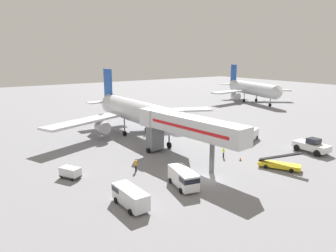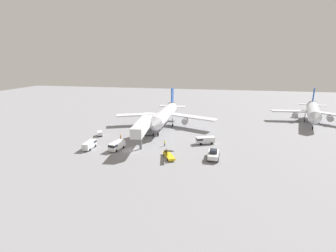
% 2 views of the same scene
% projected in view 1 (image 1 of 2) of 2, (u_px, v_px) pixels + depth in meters
% --- Properties ---
extents(ground_plane, '(300.00, 300.00, 0.00)m').
position_uv_depth(ground_plane, '(205.00, 179.00, 41.44)').
color(ground_plane, gray).
extents(airplane_at_gate, '(38.49, 34.99, 12.96)m').
position_uv_depth(airplane_at_gate, '(136.00, 112.00, 63.47)').
color(airplane_at_gate, silver).
rests_on(airplane_at_gate, ground).
extents(jet_bridge, '(5.17, 20.59, 7.36)m').
position_uv_depth(jet_bridge, '(183.00, 127.00, 47.01)').
color(jet_bridge, silver).
rests_on(jet_bridge, ground).
extents(pushback_tug, '(3.01, 5.83, 2.52)m').
position_uv_depth(pushback_tug, '(312.00, 146.00, 52.47)').
color(pushback_tug, white).
rests_on(pushback_tug, ground).
extents(belt_loader_truck, '(4.19, 5.92, 2.90)m').
position_uv_depth(belt_loader_truck, '(279.00, 164.00, 44.98)').
color(belt_loader_truck, yellow).
rests_on(belt_loader_truck, ground).
extents(service_van_rear_left, '(3.15, 5.57, 2.25)m').
position_uv_depth(service_van_rear_left, '(184.00, 178.00, 38.52)').
color(service_van_rear_left, white).
rests_on(service_van_rear_left, ground).
extents(service_van_mid_center, '(5.77, 3.84, 2.08)m').
position_uv_depth(service_van_mid_center, '(249.00, 135.00, 59.76)').
color(service_van_mid_center, white).
rests_on(service_van_mid_center, ground).
extents(service_van_mid_right, '(2.16, 5.29, 2.06)m').
position_uv_depth(service_van_mid_right, '(130.00, 196.00, 33.77)').
color(service_van_mid_right, silver).
rests_on(service_van_mid_right, ground).
extents(baggage_cart_near_right, '(2.55, 3.07, 1.48)m').
position_uv_depth(baggage_cart_near_right, '(70.00, 172.00, 41.60)').
color(baggage_cart_near_right, '#38383D').
rests_on(baggage_cart_near_right, ground).
extents(ground_crew_worker_foreground, '(0.46, 0.46, 1.75)m').
position_uv_depth(ground_crew_worker_foreground, '(224.00, 152.00, 50.01)').
color(ground_crew_worker_foreground, '#1E2333').
rests_on(ground_crew_worker_foreground, ground).
extents(ground_crew_worker_midground, '(0.38, 0.38, 1.84)m').
position_uv_depth(ground_crew_worker_midground, '(136.00, 165.00, 43.97)').
color(ground_crew_worker_midground, '#1E2333').
rests_on(ground_crew_worker_midground, ground).
extents(safety_cone_alpha, '(0.37, 0.37, 0.56)m').
position_uv_depth(safety_cone_alpha, '(240.00, 159.00, 48.59)').
color(safety_cone_alpha, black).
rests_on(safety_cone_alpha, ground).
extents(airplane_background, '(30.21, 32.17, 12.62)m').
position_uv_depth(airplane_background, '(252.00, 89.00, 108.36)').
color(airplane_background, silver).
rests_on(airplane_background, ground).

